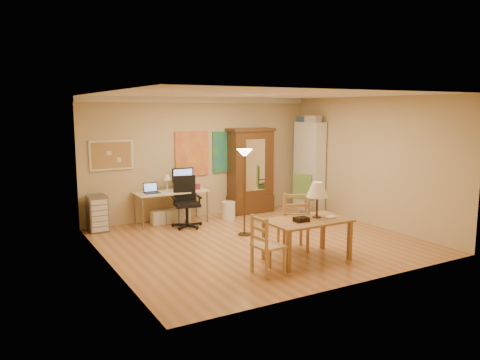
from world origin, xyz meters
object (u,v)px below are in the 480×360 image
dining_table (311,211)px  office_chair_green (305,206)px  computer_desk (172,203)px  armoire (250,176)px  office_chair_black (187,214)px  bookshelf (309,166)px

dining_table → office_chair_green: size_ratio=1.33×
computer_desk → armoire: (2.02, 0.08, 0.44)m
dining_table → computer_desk: size_ratio=0.87×
dining_table → office_chair_black: (-0.95, 2.93, -0.52)m
computer_desk → office_chair_black: size_ratio=1.45×
computer_desk → bookshelf: bearing=-5.9°
armoire → office_chair_black: bearing=-162.7°
office_chair_black → bookshelf: size_ratio=0.50×
dining_table → bookshelf: size_ratio=0.63×
computer_desk → office_chair_green: bearing=-19.8°
computer_desk → office_chair_green: computer_desk is taller
office_chair_black → armoire: bearing=17.3°
office_chair_black → office_chair_green: (2.70, -0.51, -0.01)m
dining_table → bookshelf: bookshelf is taller
office_chair_black → armoire: 2.07m
office_chair_green → computer_desk: bearing=160.2°
bookshelf → office_chair_green: bearing=-132.1°
office_chair_green → bookshelf: 1.19m
dining_table → armoire: bearing=75.1°
dining_table → armoire: 3.65m
bookshelf → armoire: bearing=162.6°
dining_table → armoire: size_ratio=0.67×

